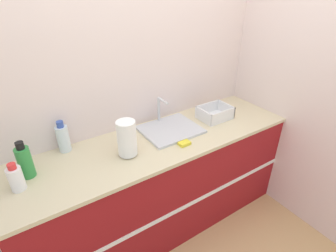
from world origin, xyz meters
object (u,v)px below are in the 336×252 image
object	(u,v)px
bottle_white_spray	(16,178)
bottle_clear	(63,138)
paper_towel_roll	(127,138)
bottle_green	(25,162)
sink	(170,128)
dish_rack	(215,114)

from	to	relation	value
bottle_white_spray	bottle_clear	distance (m)	0.44
paper_towel_roll	bottle_white_spray	world-z (taller)	paper_towel_roll
paper_towel_roll	bottle_green	size ratio (longest dim) A/B	1.05
sink	bottle_clear	size ratio (longest dim) A/B	1.93
bottle_clear	bottle_green	bearing A→B (deg)	-148.51
dish_rack	bottle_clear	distance (m)	1.30
paper_towel_roll	bottle_white_spray	distance (m)	0.71
paper_towel_roll	dish_rack	bearing A→B (deg)	5.44
dish_rack	bottle_green	size ratio (longest dim) A/B	1.11
paper_towel_roll	bottle_white_spray	xyz separation A→B (m)	(-0.71, 0.04, -0.06)
bottle_green	bottle_clear	distance (m)	0.32
sink	bottle_clear	world-z (taller)	bottle_clear
sink	paper_towel_roll	bearing A→B (deg)	-164.03
bottle_green	bottle_white_spray	size ratio (longest dim) A/B	1.37
bottle_green	paper_towel_roll	bearing A→B (deg)	-12.35
sink	dish_rack	bearing A→B (deg)	-5.12
bottle_green	bottle_clear	xyz separation A→B (m)	(0.27, 0.17, -0.01)
paper_towel_roll	bottle_green	world-z (taller)	paper_towel_roll
bottle_clear	dish_rack	bearing A→B (deg)	-9.80
dish_rack	bottle_green	bearing A→B (deg)	178.05
bottle_green	bottle_white_spray	xyz separation A→B (m)	(-0.07, -0.10, -0.03)
sink	dish_rack	size ratio (longest dim) A/B	1.65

